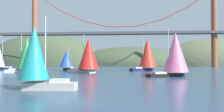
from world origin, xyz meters
TOP-DOWN VIEW (x-y plane):
  - ground_plane at (0.00, 0.00)m, footprint 360.00×360.00m
  - headland_center at (5.00, 135.00)m, footprint 77.29×44.00m
  - headland_right at (60.00, 135.00)m, footprint 75.60×44.00m
  - headland_left at (-55.00, 135.00)m, footprint 82.69×44.00m
  - suspension_bridge at (0.00, 95.00)m, footprint 125.36×6.00m
  - sailboat_teal_sail at (-5.76, 6.37)m, footprint 6.21×3.21m
  - sailboat_green_sail at (-21.98, 38.22)m, footprint 8.04×5.05m
  - sailboat_scarlet_sail at (9.33, 50.75)m, footprint 8.95×7.36m
  - sailboat_pink_spinnaker at (13.00, 27.77)m, footprint 9.15×6.54m
  - sailboat_red_spinnaker at (-6.14, 38.02)m, footprint 9.33×7.51m
  - sailboat_blue_spinnaker at (-15.77, 52.77)m, footprint 6.54×6.77m
  - channel_buoy at (-12.75, 26.95)m, footprint 1.10×1.10m

SIDE VIEW (x-z plane):
  - ground_plane at x=0.00m, z-range 0.00..0.00m
  - headland_center at x=5.00m, z-range -12.33..12.33m
  - headland_right at x=60.00m, z-range -17.67..17.67m
  - headland_left at x=-55.00m, z-range -21.59..21.59m
  - channel_buoy at x=-12.75m, z-range -0.95..1.69m
  - sailboat_blue_spinnaker at x=-15.77m, z-range -0.01..7.02m
  - sailboat_teal_sail at x=-5.76m, z-range -0.35..7.55m
  - sailboat_pink_spinnaker at x=13.00m, z-range -0.16..9.24m
  - sailboat_red_spinnaker at x=-6.14m, z-range -0.33..9.43m
  - sailboat_green_sail at x=-21.98m, z-range -0.04..9.76m
  - sailboat_scarlet_sail at x=9.33m, z-range 0.15..10.28m
  - suspension_bridge at x=0.00m, z-range -1.39..36.82m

